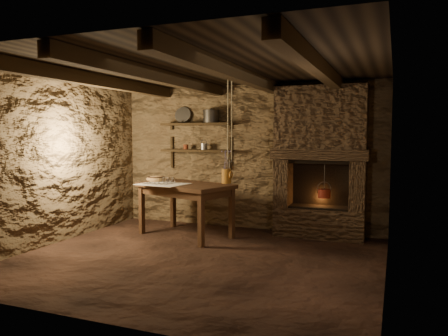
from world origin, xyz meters
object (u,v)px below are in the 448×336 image
at_px(work_table, 186,208).
at_px(wooden_bowl, 156,179).
at_px(red_pot, 324,193).
at_px(iron_stockpot, 211,117).
at_px(stoneware_jug, 227,169).

height_order(work_table, wooden_bowl, wooden_bowl).
height_order(work_table, red_pot, red_pot).
bearing_deg(red_pot, iron_stockpot, 176.41).
xyz_separation_m(wooden_bowl, red_pot, (2.59, 0.55, -0.16)).
bearing_deg(work_table, iron_stockpot, 100.75).
relative_size(wooden_bowl, red_pot, 0.59).
bearing_deg(stoneware_jug, work_table, -160.33).
bearing_deg(stoneware_jug, wooden_bowl, -175.71).
bearing_deg(wooden_bowl, stoneware_jug, 7.92).
distance_m(work_table, iron_stockpot, 1.62).
xyz_separation_m(stoneware_jug, wooden_bowl, (-1.15, -0.16, -0.18)).
relative_size(wooden_bowl, iron_stockpot, 1.22).
xyz_separation_m(work_table, wooden_bowl, (-0.57, 0.09, 0.42)).
distance_m(iron_stockpot, red_pot, 2.25).
xyz_separation_m(work_table, stoneware_jug, (0.58, 0.25, 0.60)).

